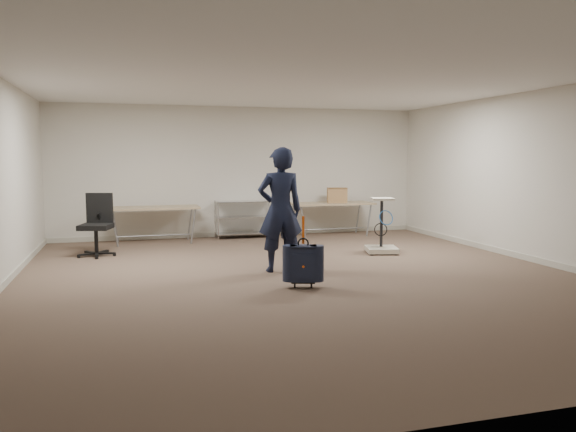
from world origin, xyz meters
name	(u,v)px	position (x,y,z in m)	size (l,w,h in m)	color
ground	(303,278)	(0.00, 0.00, 0.00)	(9.00, 9.00, 0.00)	#4E3D2F
room_shell	(278,258)	(0.00, 1.38, 0.05)	(8.00, 9.00, 9.00)	beige
folding_table_left	(154,209)	(-1.90, 3.95, 0.68)	(1.80, 0.75, 0.73)	#A08562
folding_table_right	(332,205)	(1.90, 3.95, 0.68)	(1.80, 0.75, 0.73)	#A08562
wire_shelf	(244,217)	(0.00, 4.20, 0.44)	(1.22, 0.47, 0.80)	#BBBDC2
person	(280,210)	(-0.20, 0.53, 0.93)	(0.68, 0.45, 1.87)	black
suitcase	(303,264)	(-0.19, -0.59, 0.32)	(0.39, 0.29, 0.95)	black
office_chair	(97,237)	(-2.93, 2.72, 0.33)	(0.66, 0.66, 1.09)	black
equipment_cart	(382,239)	(1.98, 1.60, 0.26)	(0.66, 0.66, 1.00)	beige
cardboard_box	(337,195)	(2.03, 3.99, 0.89)	(0.43, 0.32, 0.32)	#926744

